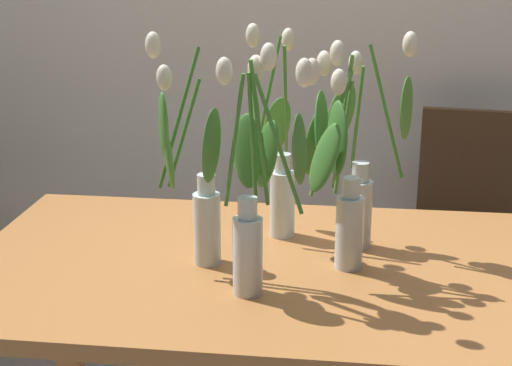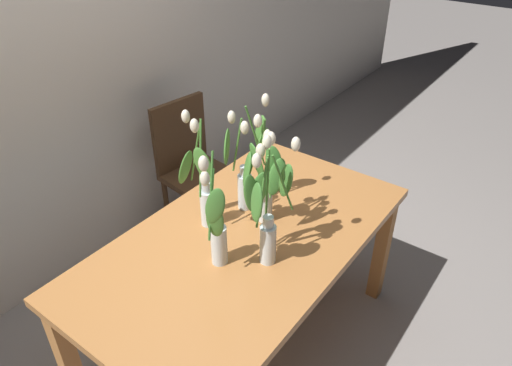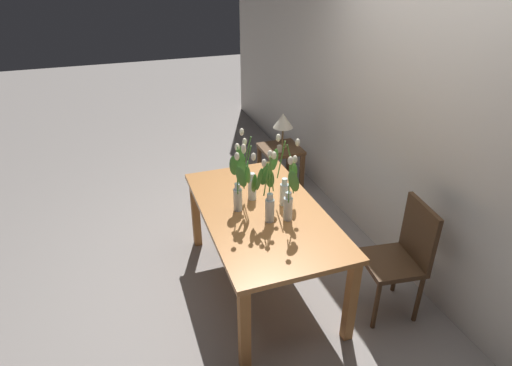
{
  "view_description": "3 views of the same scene",
  "coord_description": "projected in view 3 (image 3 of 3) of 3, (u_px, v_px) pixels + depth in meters",
  "views": [
    {
      "loc": [
        0.15,
        -1.76,
        1.51
      ],
      "look_at": [
        -0.07,
        0.01,
        0.94
      ],
      "focal_mm": 54.19,
      "sensor_mm": 36.0,
      "label": 1
    },
    {
      "loc": [
        -1.28,
        -1.01,
        2.09
      ],
      "look_at": [
        0.07,
        -0.01,
        0.99
      ],
      "focal_mm": 32.99,
      "sensor_mm": 36.0,
      "label": 2
    },
    {
      "loc": [
        2.62,
        -0.97,
        2.49
      ],
      "look_at": [
        -0.01,
        -0.05,
        0.98
      ],
      "focal_mm": 29.91,
      "sensor_mm": 36.0,
      "label": 3
    }
  ],
  "objects": [
    {
      "name": "ground_plane",
      "position": [
        262.0,
        284.0,
        3.64
      ],
      "size": [
        18.0,
        18.0,
        0.0
      ],
      "primitive_type": "plane",
      "color": "gray"
    },
    {
      "name": "room_wall_rear",
      "position": [
        415.0,
        116.0,
        3.37
      ],
      "size": [
        9.0,
        0.1,
        2.7
      ],
      "primitive_type": "cube",
      "color": "silver",
      "rests_on": "ground"
    },
    {
      "name": "dining_table",
      "position": [
        262.0,
        220.0,
        3.33
      ],
      "size": [
        1.6,
        0.9,
        0.74
      ],
      "color": "#B7753D",
      "rests_on": "ground"
    },
    {
      "name": "tulip_vase_0",
      "position": [
        240.0,
        183.0,
        3.18
      ],
      "size": [
        0.25,
        0.18,
        0.56
      ],
      "color": "silver",
      "rests_on": "dining_table"
    },
    {
      "name": "tulip_vase_1",
      "position": [
        249.0,
        177.0,
        3.37
      ],
      "size": [
        0.16,
        0.16,
        0.57
      ],
      "color": "silver",
      "rests_on": "dining_table"
    },
    {
      "name": "tulip_vase_2",
      "position": [
        290.0,
        197.0,
        3.08
      ],
      "size": [
        0.24,
        0.15,
        0.56
      ],
      "color": "silver",
      "rests_on": "dining_table"
    },
    {
      "name": "tulip_vase_3",
      "position": [
        285.0,
        183.0,
        3.29
      ],
      "size": [
        0.14,
        0.23,
        0.57
      ],
      "color": "silver",
      "rests_on": "dining_table"
    },
    {
      "name": "tulip_vase_4",
      "position": [
        266.0,
        192.0,
        3.07
      ],
      "size": [
        0.17,
        0.21,
        0.55
      ],
      "color": "silver",
      "rests_on": "dining_table"
    },
    {
      "name": "dining_chair",
      "position": [
        403.0,
        253.0,
        3.16
      ],
      "size": [
        0.45,
        0.45,
        0.93
      ],
      "color": "#4C331E",
      "rests_on": "ground"
    },
    {
      "name": "side_table",
      "position": [
        280.0,
        157.0,
        4.88
      ],
      "size": [
        0.44,
        0.44,
        0.55
      ],
      "color": "brown",
      "rests_on": "ground"
    },
    {
      "name": "table_lamp",
      "position": [
        283.0,
        122.0,
        4.68
      ],
      "size": [
        0.22,
        0.22,
        0.4
      ],
      "color": "olive",
      "rests_on": "side_table"
    },
    {
      "name": "pillar_candle",
      "position": [
        279.0,
        149.0,
        4.7
      ],
      "size": [
        0.06,
        0.06,
        0.07
      ],
      "primitive_type": "cylinder",
      "color": "beige",
      "rests_on": "side_table"
    }
  ]
}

